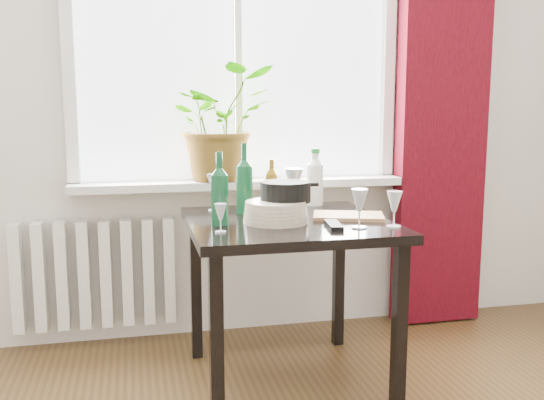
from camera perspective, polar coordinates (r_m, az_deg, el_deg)
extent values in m
cube|color=white|center=(3.22, -3.33, 15.50)|extent=(1.72, 0.08, 1.62)
cube|color=silver|center=(3.16, -2.99, 1.55)|extent=(1.72, 0.20, 0.04)
cube|color=#38050D|center=(3.48, 15.78, 9.68)|extent=(0.50, 0.12, 2.56)
cube|color=white|center=(3.23, -16.31, -6.67)|extent=(0.80, 0.10, 0.55)
cube|color=black|center=(2.62, 1.49, -2.29)|extent=(0.85, 0.85, 0.04)
cube|color=black|center=(2.31, -5.25, -13.45)|extent=(0.05, 0.05, 0.70)
cube|color=black|center=(2.99, -7.17, -8.22)|extent=(0.05, 0.05, 0.70)
cube|color=black|center=(2.51, 11.90, -11.79)|extent=(0.05, 0.05, 0.70)
cube|color=black|center=(3.15, 6.27, -7.35)|extent=(0.05, 0.05, 0.70)
imported|color=#336C1C|center=(3.14, -4.92, 7.22)|extent=(0.63, 0.59, 0.59)
cylinder|color=beige|center=(2.54, 0.34, -1.16)|extent=(0.31, 0.31, 0.09)
cube|color=black|center=(2.46, 5.82, -2.37)|extent=(0.08, 0.18, 0.02)
cube|color=#AD7C4E|center=(2.67, 7.20, -1.51)|extent=(0.35, 0.28, 0.02)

